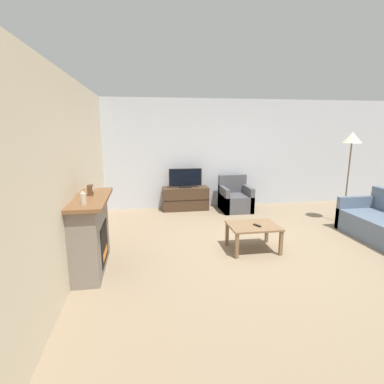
# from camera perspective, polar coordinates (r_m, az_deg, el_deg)

# --- Properties ---
(ground_plane) EXTENTS (24.00, 24.00, 0.00)m
(ground_plane) POSITION_cam_1_polar(r_m,az_deg,el_deg) (5.27, 13.26, -10.51)
(ground_plane) COLOR #89755B
(wall_back) EXTENTS (12.00, 0.06, 2.70)m
(wall_back) POSITION_cam_1_polar(r_m,az_deg,el_deg) (7.69, 5.39, 7.26)
(wall_back) COLOR silver
(wall_back) RESTS_ON ground
(wall_left) EXTENTS (0.06, 12.00, 2.70)m
(wall_left) POSITION_cam_1_polar(r_m,az_deg,el_deg) (4.63, -21.52, 3.23)
(wall_left) COLOR beige
(wall_left) RESTS_ON ground
(fireplace) EXTENTS (0.48, 1.32, 1.06)m
(fireplace) POSITION_cam_1_polar(r_m,az_deg,el_deg) (4.51, -18.77, -7.41)
(fireplace) COLOR slate
(fireplace) RESTS_ON ground
(mantel_vase_left) EXTENTS (0.07, 0.07, 0.17)m
(mantel_vase_left) POSITION_cam_1_polar(r_m,az_deg,el_deg) (3.97, -20.02, -1.15)
(mantel_vase_left) COLOR beige
(mantel_vase_left) RESTS_ON fireplace
(mantel_clock) EXTENTS (0.08, 0.11, 0.15)m
(mantel_clock) POSITION_cam_1_polar(r_m,az_deg,el_deg) (4.48, -18.79, 0.36)
(mantel_clock) COLOR brown
(mantel_clock) RESTS_ON fireplace
(tv_stand) EXTENTS (1.12, 0.42, 0.56)m
(tv_stand) POSITION_cam_1_polar(r_m,az_deg,el_deg) (7.41, -1.25, -1.25)
(tv_stand) COLOR #422D1E
(tv_stand) RESTS_ON ground
(tv) EXTENTS (0.80, 0.18, 0.46)m
(tv) POSITION_cam_1_polar(r_m,az_deg,el_deg) (7.31, -1.26, 2.53)
(tv) COLOR black
(tv) RESTS_ON tv_stand
(armchair) EXTENTS (0.70, 0.76, 0.84)m
(armchair) POSITION_cam_1_polar(r_m,az_deg,el_deg) (7.43, 8.21, -1.36)
(armchair) COLOR #4C4C51
(armchair) RESTS_ON ground
(coffee_table) EXTENTS (0.81, 0.64, 0.43)m
(coffee_table) POSITION_cam_1_polar(r_m,az_deg,el_deg) (5.07, 11.59, -6.81)
(coffee_table) COLOR brown
(coffee_table) RESTS_ON ground
(remote) EXTENTS (0.10, 0.15, 0.02)m
(remote) POSITION_cam_1_polar(r_m,az_deg,el_deg) (5.01, 12.30, -6.24)
(remote) COLOR black
(remote) RESTS_ON coffee_table
(floor_lamp) EXTENTS (0.38, 0.38, 1.91)m
(floor_lamp) POSITION_cam_1_polar(r_m,az_deg,el_deg) (7.00, 28.14, 8.28)
(floor_lamp) COLOR black
(floor_lamp) RESTS_ON ground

